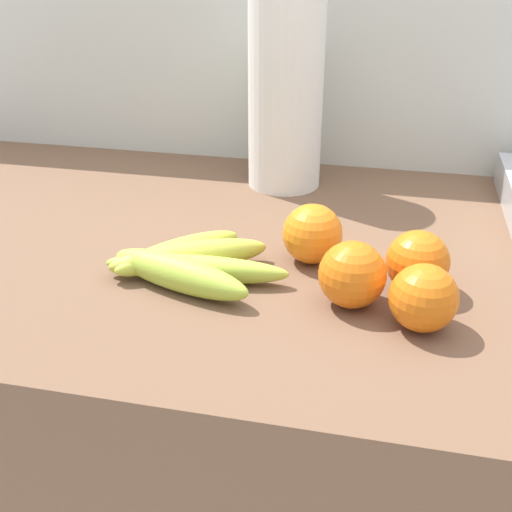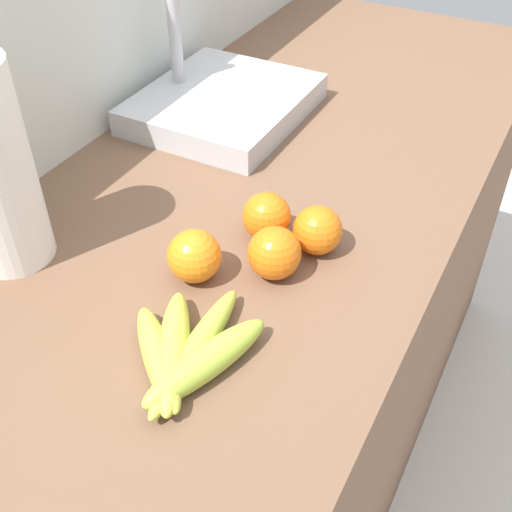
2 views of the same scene
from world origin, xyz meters
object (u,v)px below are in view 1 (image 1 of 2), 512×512
at_px(orange_right, 423,298).
at_px(banana_bunch, 186,263).
at_px(orange_front, 352,275).
at_px(orange_center, 312,234).
at_px(orange_back_left, 418,262).
at_px(paper_towel_roll, 286,94).

bearing_deg(orange_right, banana_bunch, 169.71).
distance_m(orange_front, orange_center, 0.11).
bearing_deg(orange_back_left, orange_front, -145.47).
xyz_separation_m(orange_back_left, paper_towel_roll, (-0.21, 0.30, 0.11)).
relative_size(orange_right, paper_towel_roll, 0.22).
distance_m(orange_front, orange_right, 0.08).
xyz_separation_m(banana_bunch, paper_towel_roll, (0.06, 0.33, 0.13)).
xyz_separation_m(orange_center, paper_towel_roll, (-0.08, 0.25, 0.11)).
bearing_deg(paper_towel_roll, orange_back_left, -55.41).
distance_m(banana_bunch, orange_back_left, 0.27).
distance_m(orange_back_left, orange_center, 0.13).
bearing_deg(orange_back_left, orange_right, -85.82).
relative_size(orange_front, orange_center, 1.00).
height_order(orange_right, orange_back_left, same).
bearing_deg(paper_towel_roll, orange_front, -68.41).
bearing_deg(orange_front, paper_towel_roll, 111.59).
bearing_deg(orange_front, banana_bunch, 174.62).
distance_m(orange_center, paper_towel_roll, 0.29).
distance_m(orange_right, orange_center, 0.18).
bearing_deg(paper_towel_roll, orange_center, -72.36).
bearing_deg(paper_towel_roll, banana_bunch, -100.01).
height_order(orange_front, orange_center, same).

